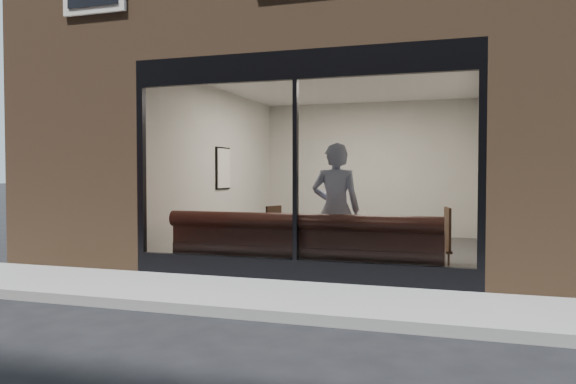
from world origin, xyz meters
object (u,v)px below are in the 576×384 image
(cafe_table_right, at_px, (388,222))
(cafe_chair_right, at_px, (435,251))
(banquette, at_px, (304,261))
(cafe_table_left, at_px, (237,218))
(person, at_px, (336,209))
(cafe_chair_left, at_px, (265,246))

(cafe_table_right, height_order, cafe_chair_right, cafe_table_right)
(banquette, xyz_separation_m, cafe_table_right, (1.09, 1.03, 0.52))
(cafe_table_left, bearing_deg, cafe_table_right, 1.72)
(person, relative_size, cafe_chair_left, 5.16)
(cafe_chair_left, bearing_deg, cafe_chair_right, -152.86)
(cafe_table_left, distance_m, cafe_chair_right, 3.35)
(cafe_table_left, height_order, cafe_table_right, same)
(person, distance_m, cafe_table_left, 2.06)
(banquette, distance_m, cafe_chair_right, 2.38)
(banquette, relative_size, cafe_chair_right, 8.60)
(cafe_chair_left, bearing_deg, cafe_table_right, -164.67)
(cafe_table_left, xyz_separation_m, cafe_table_right, (2.55, 0.08, 0.00))
(cafe_table_left, bearing_deg, banquette, -33.14)
(person, relative_size, cafe_table_left, 2.80)
(cafe_chair_left, xyz_separation_m, cafe_chair_right, (2.83, 0.35, 0.00))
(cafe_table_right, relative_size, cafe_chair_right, 1.50)
(cafe_table_right, height_order, cafe_chair_left, cafe_table_right)
(person, xyz_separation_m, cafe_table_left, (-1.90, 0.76, -0.24))
(banquette, relative_size, cafe_table_left, 5.75)
(banquette, distance_m, person, 0.89)
(banquette, bearing_deg, cafe_table_right, 43.54)
(banquette, bearing_deg, cafe_chair_left, 130.69)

